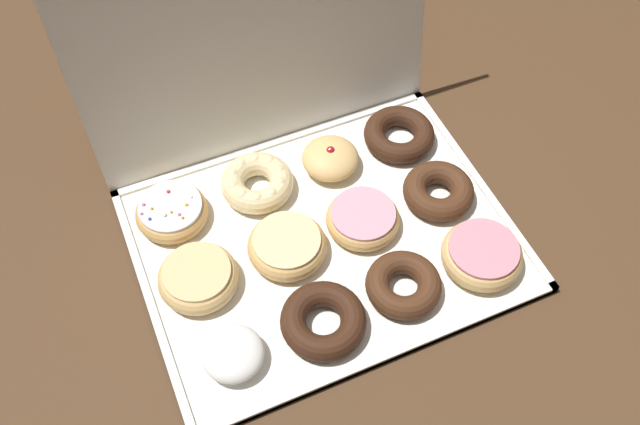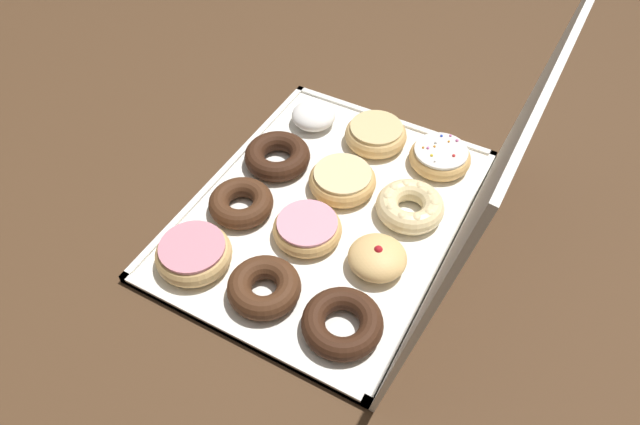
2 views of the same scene
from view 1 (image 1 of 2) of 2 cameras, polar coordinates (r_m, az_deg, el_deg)
name	(u,v)px [view 1 (image 1 of 2)]	position (r m, az deg, el deg)	size (l,w,h in m)	color
ground_plane	(324,243)	(1.06, 0.35, -2.48)	(3.00, 3.00, 0.00)	#4C331E
donut_box	(324,241)	(1.06, 0.36, -2.33)	(0.55, 0.43, 0.01)	white
box_lid_open	(256,29)	(1.05, -5.23, 14.73)	(0.55, 0.44, 0.01)	white
powdered_filled_donut_0	(233,354)	(0.95, -7.14, -11.40)	(0.08, 0.08, 0.04)	white
chocolate_cake_ring_donut_1	(323,321)	(0.97, 0.27, -8.85)	(0.12, 0.12, 0.04)	#381E11
chocolate_cake_ring_donut_2	(403,285)	(1.00, 6.85, -5.90)	(0.11, 0.11, 0.03)	#472816
pink_frosted_donut_3	(482,255)	(1.04, 13.13, -3.38)	(0.12, 0.12, 0.04)	#E5B770
glazed_ring_donut_4	(198,278)	(1.01, -9.94, -5.30)	(0.12, 0.12, 0.04)	#E5B770
glazed_ring_donut_5	(286,243)	(1.03, -2.81, -2.52)	(0.12, 0.12, 0.04)	tan
pink_frosted_donut_6	(362,218)	(1.05, 3.49, -0.43)	(0.11, 0.11, 0.03)	tan
chocolate_cake_ring_donut_7	(439,192)	(1.10, 9.75, 1.64)	(0.11, 0.11, 0.04)	#472816
sprinkle_donut_8	(172,212)	(1.08, -12.05, 0.07)	(0.11, 0.11, 0.04)	tan
cruller_donut_9	(257,182)	(1.09, -5.18, 2.49)	(0.11, 0.11, 0.04)	beige
jelly_filled_donut_10	(330,158)	(1.12, 0.86, 4.47)	(0.09, 0.09, 0.05)	#E5B770
chocolate_cake_ring_donut_11	(399,134)	(1.16, 6.50, 6.38)	(0.12, 0.12, 0.03)	#381E11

